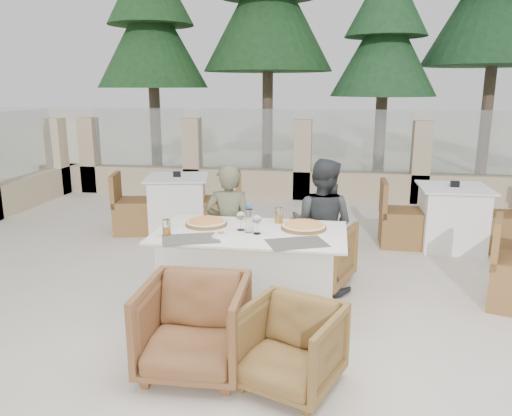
# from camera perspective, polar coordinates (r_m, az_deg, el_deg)

# --- Properties ---
(ground) EXTENTS (80.00, 80.00, 0.00)m
(ground) POSITION_cam_1_polar(r_m,az_deg,el_deg) (4.44, 0.70, -12.38)
(ground) COLOR beige
(ground) RESTS_ON ground
(sand_patch) EXTENTS (30.00, 16.00, 0.01)m
(sand_patch) POSITION_cam_1_polar(r_m,az_deg,el_deg) (18.06, 7.34, 7.43)
(sand_patch) COLOR beige
(sand_patch) RESTS_ON ground
(perimeter_wall_far) EXTENTS (10.00, 0.34, 1.60)m
(perimeter_wall_far) POSITION_cam_1_polar(r_m,az_deg,el_deg) (8.84, 5.35, 6.17)
(perimeter_wall_far) COLOR tan
(perimeter_wall_far) RESTS_ON ground
(pine_far_left) EXTENTS (2.42, 2.42, 5.50)m
(pine_far_left) POSITION_cam_1_polar(r_m,az_deg,el_deg) (11.71, -11.80, 17.36)
(pine_far_left) COLOR #1E471F
(pine_far_left) RESTS_ON ground
(pine_mid_left) EXTENTS (2.86, 2.86, 6.50)m
(pine_mid_left) POSITION_cam_1_polar(r_m,az_deg,el_deg) (11.63, 1.38, 20.13)
(pine_mid_left) COLOR #1D441F
(pine_mid_left) RESTS_ON ground
(pine_centre) EXTENTS (2.20, 2.20, 5.00)m
(pine_centre) POSITION_cam_1_polar(r_m,az_deg,el_deg) (11.20, 14.45, 16.12)
(pine_centre) COLOR #214D27
(pine_centre) RESTS_ON ground
(pine_mid_right) EXTENTS (2.99, 2.99, 6.80)m
(pine_mid_right) POSITION_cam_1_polar(r_m,az_deg,el_deg) (12.26, 25.85, 19.21)
(pine_mid_right) COLOR #1C4322
(pine_mid_right) RESTS_ON ground
(dining_table) EXTENTS (1.60, 0.90, 0.77)m
(dining_table) POSITION_cam_1_polar(r_m,az_deg,el_deg) (4.32, -0.64, -7.60)
(dining_table) COLOR silver
(dining_table) RESTS_ON ground
(placemat_near_left) EXTENTS (0.53, 0.44, 0.00)m
(placemat_near_left) POSITION_cam_1_polar(r_m,az_deg,el_deg) (4.02, -7.47, -3.52)
(placemat_near_left) COLOR #58534B
(placemat_near_left) RESTS_ON dining_table
(placemat_near_right) EXTENTS (0.53, 0.45, 0.00)m
(placemat_near_right) POSITION_cam_1_polar(r_m,az_deg,el_deg) (3.89, 4.69, -4.00)
(placemat_near_right) COLOR #4E4A43
(placemat_near_right) RESTS_ON dining_table
(pizza_left) EXTENTS (0.47, 0.47, 0.05)m
(pizza_left) POSITION_cam_1_polar(r_m,az_deg,el_deg) (4.39, -5.69, -1.67)
(pizza_left) COLOR #D2471C
(pizza_left) RESTS_ON dining_table
(pizza_right) EXTENTS (0.48, 0.48, 0.05)m
(pizza_right) POSITION_cam_1_polar(r_m,az_deg,el_deg) (4.28, 5.47, -2.08)
(pizza_right) COLOR #DC591E
(pizza_right) RESTS_ON dining_table
(water_bottle) EXTENTS (0.07, 0.07, 0.23)m
(water_bottle) POSITION_cam_1_polar(r_m,az_deg,el_deg) (4.14, -0.78, -1.22)
(water_bottle) COLOR #A1B7D4
(water_bottle) RESTS_ON dining_table
(wine_glass_centre) EXTENTS (0.10, 0.10, 0.18)m
(wine_glass_centre) POSITION_cam_1_polar(r_m,az_deg,el_deg) (4.20, -1.75, -1.34)
(wine_glass_centre) COLOR silver
(wine_glass_centre) RESTS_ON dining_table
(wine_glass_near) EXTENTS (0.08, 0.08, 0.18)m
(wine_glass_near) POSITION_cam_1_polar(r_m,az_deg,el_deg) (4.10, 0.11, -1.74)
(wine_glass_near) COLOR silver
(wine_glass_near) RESTS_ON dining_table
(beer_glass_left) EXTENTS (0.08, 0.08, 0.13)m
(beer_glass_left) POSITION_cam_1_polar(r_m,az_deg,el_deg) (4.13, -10.19, -2.21)
(beer_glass_left) COLOR orange
(beer_glass_left) RESTS_ON dining_table
(beer_glass_right) EXTENTS (0.08, 0.08, 0.14)m
(beer_glass_right) POSITION_cam_1_polar(r_m,az_deg,el_deg) (4.44, 2.63, -0.82)
(beer_glass_right) COLOR gold
(beer_glass_right) RESTS_ON dining_table
(olive_dish) EXTENTS (0.11, 0.11, 0.04)m
(olive_dish) POSITION_cam_1_polar(r_m,az_deg,el_deg) (4.04, -4.05, -3.03)
(olive_dish) COLOR white
(olive_dish) RESTS_ON dining_table
(armchair_far_left) EXTENTS (0.95, 0.96, 0.67)m
(armchair_far_left) POSITION_cam_1_polar(r_m,az_deg,el_deg) (4.91, -3.23, -5.56)
(armchair_far_left) COLOR olive
(armchair_far_left) RESTS_ON ground
(armchair_far_right) EXTENTS (0.87, 0.89, 0.64)m
(armchair_far_right) POSITION_cam_1_polar(r_m,az_deg,el_deg) (5.06, 6.76, -5.22)
(armchair_far_right) COLOR olive
(armchair_far_right) RESTS_ON ground
(armchair_near_left) EXTENTS (0.72, 0.74, 0.66)m
(armchair_near_left) POSITION_cam_1_polar(r_m,az_deg,el_deg) (3.58, -7.07, -13.34)
(armchair_near_left) COLOR brown
(armchair_near_left) RESTS_ON ground
(armchair_near_right) EXTENTS (0.79, 0.80, 0.57)m
(armchair_near_right) POSITION_cam_1_polar(r_m,az_deg,el_deg) (3.42, 3.87, -15.56)
(armchair_near_right) COLOR brown
(armchair_near_right) RESTS_ON ground
(diner_left) EXTENTS (0.49, 0.36, 1.25)m
(diner_left) POSITION_cam_1_polar(r_m,az_deg,el_deg) (4.80, -3.12, -2.38)
(diner_left) COLOR #57573F
(diner_left) RESTS_ON ground
(diner_right) EXTENTS (0.76, 0.67, 1.30)m
(diner_right) POSITION_cam_1_polar(r_m,az_deg,el_deg) (4.84, 7.53, -2.02)
(diner_right) COLOR #333638
(diner_right) RESTS_ON ground
(bg_table_a) EXTENTS (1.78, 1.15, 0.77)m
(bg_table_a) POSITION_cam_1_polar(r_m,az_deg,el_deg) (6.90, -8.90, 0.41)
(bg_table_a) COLOR white
(bg_table_a) RESTS_ON ground
(bg_table_b) EXTENTS (1.64, 0.83, 0.77)m
(bg_table_b) POSITION_cam_1_polar(r_m,az_deg,el_deg) (6.59, 21.46, -1.02)
(bg_table_b) COLOR white
(bg_table_b) RESTS_ON ground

